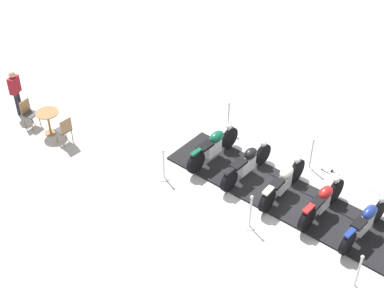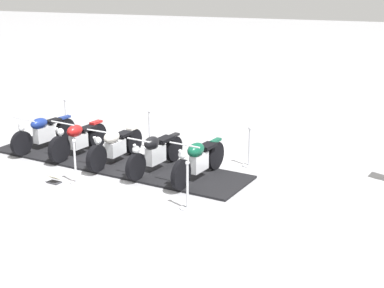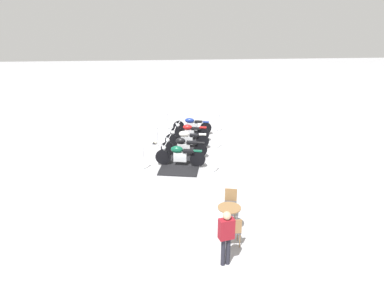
{
  "view_description": "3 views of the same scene",
  "coord_description": "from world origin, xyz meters",
  "px_view_note": "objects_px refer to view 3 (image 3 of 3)",
  "views": [
    {
      "loc": [
        3.02,
        -10.98,
        10.34
      ],
      "look_at": [
        -2.66,
        -0.22,
        0.98
      ],
      "focal_mm": 51.34,
      "sensor_mm": 36.0,
      "label": 1
    },
    {
      "loc": [
        -6.08,
        12.62,
        4.87
      ],
      "look_at": [
        -2.07,
        0.21,
        0.78
      ],
      "focal_mm": 54.62,
      "sensor_mm": 36.0,
      "label": 2
    },
    {
      "loc": [
        -16.88,
        1.36,
        6.25
      ],
      "look_at": [
        -2.08,
        -0.06,
        0.94
      ],
      "focal_mm": 33.18,
      "sensor_mm": 36.0,
      "label": 3
    }
  ],
  "objects_px": {
    "stanchion_right_rear": "(143,163)",
    "info_placard": "(155,143)",
    "motorcycle_black": "(183,146)",
    "bystander_person": "(226,234)",
    "stanchion_right_mid": "(157,140)",
    "cafe_chair_across_table": "(234,230)",
    "cafe_table": "(229,213)",
    "stanchion_left_mid": "(217,143)",
    "motorcycle_cream": "(186,139)",
    "motorcycle_forest": "(179,155)",
    "stanchion_right_front": "(168,124)",
    "cafe_chair_near_table": "(231,201)",
    "motorcycle_maroon": "(189,131)",
    "stanchion_left_front": "(219,125)",
    "stanchion_left_rear": "(214,166)",
    "motorcycle_navy": "(192,125)"
  },
  "relations": [
    {
      "from": "cafe_chair_near_table",
      "to": "motorcycle_black",
      "type": "bearing_deg",
      "value": -153.82
    },
    {
      "from": "stanchion_right_front",
      "to": "stanchion_left_rear",
      "type": "relative_size",
      "value": 1.01
    },
    {
      "from": "motorcycle_forest",
      "to": "cafe_chair_near_table",
      "type": "xyz_separation_m",
      "value": [
        -4.37,
        -1.42,
        0.01
      ]
    },
    {
      "from": "info_placard",
      "to": "bystander_person",
      "type": "distance_m",
      "value": 10.13
    },
    {
      "from": "stanchion_right_rear",
      "to": "bystander_person",
      "type": "distance_m",
      "value": 6.97
    },
    {
      "from": "motorcycle_maroon",
      "to": "motorcycle_forest",
      "type": "distance_m",
      "value": 3.58
    },
    {
      "from": "motorcycle_forest",
      "to": "motorcycle_maroon",
      "type": "bearing_deg",
      "value": -88.65
    },
    {
      "from": "cafe_table",
      "to": "bystander_person",
      "type": "xyz_separation_m",
      "value": [
        -1.62,
        0.41,
        0.37
      ]
    },
    {
      "from": "cafe_chair_across_table",
      "to": "bystander_person",
      "type": "bearing_deg",
      "value": 156.05
    },
    {
      "from": "stanchion_left_rear",
      "to": "stanchion_right_rear",
      "type": "relative_size",
      "value": 0.98
    },
    {
      "from": "stanchion_right_rear",
      "to": "info_placard",
      "type": "xyz_separation_m",
      "value": [
        3.39,
        -0.46,
        -0.28
      ]
    },
    {
      "from": "cafe_chair_near_table",
      "to": "cafe_chair_across_table",
      "type": "relative_size",
      "value": 1.03
    },
    {
      "from": "motorcycle_black",
      "to": "bystander_person",
      "type": "distance_m",
      "value": 7.98
    },
    {
      "from": "stanchion_left_front",
      "to": "cafe_chair_near_table",
      "type": "distance_m",
      "value": 9.36
    },
    {
      "from": "cafe_chair_near_table",
      "to": "bystander_person",
      "type": "relative_size",
      "value": 0.59
    },
    {
      "from": "motorcycle_maroon",
      "to": "cafe_table",
      "type": "height_order",
      "value": "motorcycle_maroon"
    },
    {
      "from": "motorcycle_cream",
      "to": "motorcycle_black",
      "type": "distance_m",
      "value": 1.19
    },
    {
      "from": "motorcycle_cream",
      "to": "cafe_table",
      "type": "distance_m",
      "value": 7.53
    },
    {
      "from": "motorcycle_maroon",
      "to": "motorcycle_black",
      "type": "bearing_deg",
      "value": 91.52
    },
    {
      "from": "stanchion_right_front",
      "to": "cafe_table",
      "type": "xyz_separation_m",
      "value": [
        -10.71,
        -1.57,
        0.25
      ]
    },
    {
      "from": "cafe_table",
      "to": "bystander_person",
      "type": "relative_size",
      "value": 0.49
    },
    {
      "from": "motorcycle_maroon",
      "to": "motorcycle_forest",
      "type": "height_order",
      "value": "motorcycle_forest"
    },
    {
      "from": "motorcycle_black",
      "to": "stanchion_left_front",
      "type": "distance_m",
      "value": 4.44
    },
    {
      "from": "stanchion_right_front",
      "to": "info_placard",
      "type": "height_order",
      "value": "stanchion_right_front"
    },
    {
      "from": "motorcycle_navy",
      "to": "stanchion_right_mid",
      "type": "bearing_deg",
      "value": 62.12
    },
    {
      "from": "motorcycle_forest",
      "to": "info_placard",
      "type": "height_order",
      "value": "motorcycle_forest"
    },
    {
      "from": "stanchion_right_front",
      "to": "stanchion_right_rear",
      "type": "height_order",
      "value": "stanchion_right_rear"
    },
    {
      "from": "stanchion_left_rear",
      "to": "cafe_table",
      "type": "relative_size",
      "value": 1.29
    },
    {
      "from": "cafe_table",
      "to": "motorcycle_forest",
      "type": "bearing_deg",
      "value": 13.22
    },
    {
      "from": "cafe_table",
      "to": "stanchion_left_mid",
      "type": "bearing_deg",
      "value": -6.41
    },
    {
      "from": "motorcycle_cream",
      "to": "motorcycle_maroon",
      "type": "bearing_deg",
      "value": -92.08
    },
    {
      "from": "cafe_chair_across_table",
      "to": "motorcycle_black",
      "type": "bearing_deg",
      "value": 9.25
    },
    {
      "from": "stanchion_right_mid",
      "to": "stanchion_right_rear",
      "type": "relative_size",
      "value": 1.01
    },
    {
      "from": "stanchion_left_rear",
      "to": "motorcycle_maroon",
      "type": "bearing_deg",
      "value": 8.52
    },
    {
      "from": "stanchion_left_rear",
      "to": "info_placard",
      "type": "height_order",
      "value": "stanchion_left_rear"
    },
    {
      "from": "motorcycle_maroon",
      "to": "info_placard",
      "type": "relative_size",
      "value": 5.97
    },
    {
      "from": "motorcycle_forest",
      "to": "stanchion_left_front",
      "type": "relative_size",
      "value": 2.1
    },
    {
      "from": "motorcycle_cream",
      "to": "motorcycle_black",
      "type": "height_order",
      "value": "motorcycle_cream"
    },
    {
      "from": "motorcycle_forest",
      "to": "cafe_table",
      "type": "relative_size",
      "value": 2.78
    },
    {
      "from": "cafe_chair_near_table",
      "to": "motorcycle_navy",
      "type": "bearing_deg",
      "value": -162.96
    },
    {
      "from": "cafe_chair_near_table",
      "to": "info_placard",
      "type": "bearing_deg",
      "value": -147.03
    },
    {
      "from": "stanchion_left_front",
      "to": "bystander_person",
      "type": "xyz_separation_m",
      "value": [
        -11.69,
        1.82,
        0.58
      ]
    },
    {
      "from": "stanchion_left_mid",
      "to": "cafe_chair_across_table",
      "type": "distance_m",
      "value": 8.05
    },
    {
      "from": "stanchion_right_mid",
      "to": "cafe_table",
      "type": "relative_size",
      "value": 1.34
    },
    {
      "from": "stanchion_right_rear",
      "to": "info_placard",
      "type": "relative_size",
      "value": 3.02
    },
    {
      "from": "motorcycle_black",
      "to": "bystander_person",
      "type": "xyz_separation_m",
      "value": [
        -7.95,
        -0.55,
        0.44
      ]
    },
    {
      "from": "motorcycle_navy",
      "to": "stanchion_right_rear",
      "type": "bearing_deg",
      "value": 78.49
    },
    {
      "from": "motorcycle_black",
      "to": "cafe_table",
      "type": "xyz_separation_m",
      "value": [
        -6.33,
        -0.96,
        0.08
      ]
    },
    {
      "from": "stanchion_right_mid",
      "to": "cafe_chair_across_table",
      "type": "height_order",
      "value": "stanchion_right_mid"
    },
    {
      "from": "info_placard",
      "to": "cafe_chair_near_table",
      "type": "relative_size",
      "value": 0.36
    }
  ]
}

